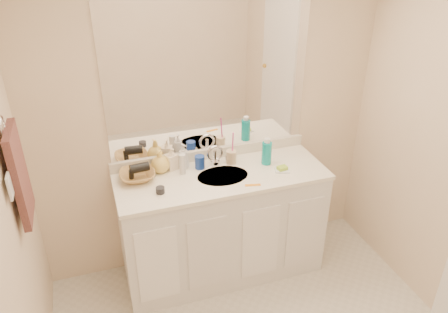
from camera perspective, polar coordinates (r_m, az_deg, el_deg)
name	(u,v)px	position (r m, az deg, el deg)	size (l,w,h in m)	color
wall_back	(210,119)	(3.22, -1.85, 4.95)	(2.60, 0.02, 2.40)	beige
vanity_cabinet	(222,225)	(3.38, -0.27, -9.00)	(1.50, 0.55, 0.85)	white
countertop	(222,176)	(3.13, -0.29, -2.57)	(1.52, 0.57, 0.03)	white
backsplash	(211,153)	(3.32, -1.70, 0.42)	(1.52, 0.03, 0.08)	silver
sink_basin	(223,177)	(3.12, -0.18, -2.70)	(0.37, 0.37, 0.02)	silver
faucet	(215,157)	(3.23, -1.19, -0.13)	(0.02, 0.02, 0.11)	silver
mirror	(209,71)	(3.09, -1.92, 11.06)	(1.48, 0.01, 1.20)	white
blue_mug	(200,162)	(3.19, -3.19, -0.74)	(0.07, 0.07, 0.10)	#153596
tan_cup	(231,157)	(3.25, 0.96, -0.08)	(0.07, 0.07, 0.10)	beige
toothbrush	(233,145)	(3.20, 1.14, 1.51)	(0.01, 0.01, 0.22)	#E03A9A
mouthwash_bottle	(267,153)	(3.24, 5.59, 0.43)	(0.07, 0.07, 0.17)	#0C959A
soap_dish	(282,170)	(3.19, 7.60, -1.78)	(0.10, 0.08, 0.01)	white
green_soap	(282,168)	(3.18, 7.62, -1.50)	(0.07, 0.05, 0.02)	#A0D133
orange_comb	(253,185)	(3.00, 3.79, -3.74)	(0.11, 0.02, 0.00)	orange
dark_jar	(160,190)	(2.94, -8.32, -4.36)	(0.06, 0.06, 0.04)	black
extra_white_bottle	(182,164)	(3.11, -5.45, -0.99)	(0.05, 0.05, 0.15)	silver
soap_bottle_white	(184,156)	(3.18, -5.31, 0.05)	(0.07, 0.07, 0.19)	silver
soap_bottle_cream	(171,158)	(3.18, -6.92, -0.24)	(0.08, 0.08, 0.17)	#FFECCF
soap_bottle_yellow	(160,161)	(3.15, -8.35, -0.61)	(0.13, 0.13, 0.17)	#E9C65A
wicker_basket	(137,176)	(3.11, -11.24, -2.46)	(0.25, 0.25, 0.06)	#A77D43
hair_dryer	(140,168)	(3.08, -10.97, -1.45)	(0.07, 0.07, 0.13)	black
towel_ring	(3,125)	(2.52, -26.95, 3.64)	(0.11, 0.11, 0.01)	silver
hand_towel	(20,175)	(2.64, -25.14, -2.20)	(0.04, 0.32, 0.55)	#3F2322
switch_plate	(10,186)	(2.45, -26.19, -3.51)	(0.01, 0.09, 0.13)	white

